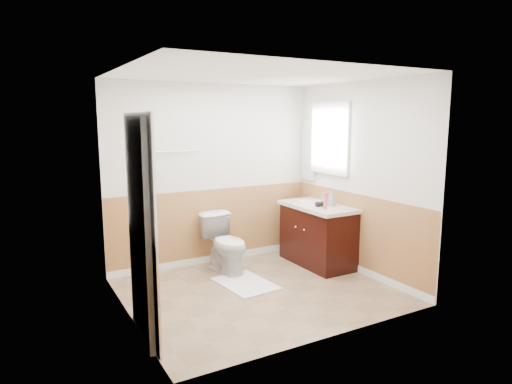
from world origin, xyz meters
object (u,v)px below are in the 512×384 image
bath_mat (245,284)px  lotion_bottle (325,201)px  soap_dispenser (332,198)px  toilet (226,244)px  vanity_cabinet (317,236)px

bath_mat → lotion_bottle: bearing=-3.9°
bath_mat → lotion_bottle: size_ratio=3.64×
soap_dispenser → bath_mat: bearing=-177.2°
toilet → vanity_cabinet: bearing=-20.5°
bath_mat → soap_dispenser: 1.67m
toilet → soap_dispenser: 1.56m
toilet → bath_mat: size_ratio=0.96×
toilet → bath_mat: bearing=-95.4°
soap_dispenser → lotion_bottle: bearing=-146.1°
vanity_cabinet → soap_dispenser: soap_dispenser is taller
bath_mat → soap_dispenser: (1.37, 0.07, 0.94)m
lotion_bottle → soap_dispenser: lotion_bottle is taller
toilet → vanity_cabinet: 1.30m
vanity_cabinet → lotion_bottle: 0.64m
bath_mat → soap_dispenser: bearing=2.8°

